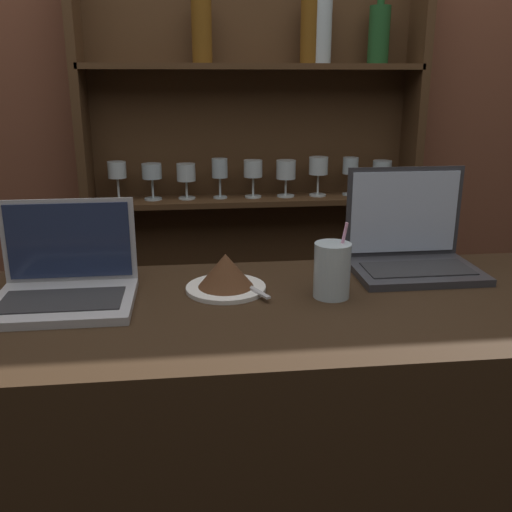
% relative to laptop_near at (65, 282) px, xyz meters
% --- Properties ---
extents(bar_counter, '(1.70, 0.59, 0.99)m').
position_rel_laptop_near_xyz_m(bar_counter, '(0.41, -0.07, -0.54)').
color(bar_counter, black).
rests_on(bar_counter, ground_plane).
extents(back_wall, '(7.00, 0.06, 2.70)m').
position_rel_laptop_near_xyz_m(back_wall, '(0.41, 0.98, 0.31)').
color(back_wall, brown).
rests_on(back_wall, ground_plane).
extents(back_shelf, '(1.21, 0.18, 1.87)m').
position_rel_laptop_near_xyz_m(back_shelf, '(0.52, 0.90, -0.04)').
color(back_shelf, '#472D19').
rests_on(back_shelf, ground_plane).
extents(laptop_near, '(0.29, 0.24, 0.21)m').
position_rel_laptop_near_xyz_m(laptop_near, '(0.00, 0.00, 0.00)').
color(laptop_near, '#ADADB2').
rests_on(laptop_near, bar_counter).
extents(laptop_far, '(0.30, 0.22, 0.25)m').
position_rel_laptop_near_xyz_m(laptop_far, '(0.82, 0.12, 0.01)').
color(laptop_far, '#333338').
rests_on(laptop_far, bar_counter).
extents(cake_plate, '(0.18, 0.18, 0.09)m').
position_rel_laptop_near_xyz_m(cake_plate, '(0.35, 0.02, -0.00)').
color(cake_plate, white).
rests_on(cake_plate, bar_counter).
extents(water_glass, '(0.08, 0.08, 0.17)m').
position_rel_laptop_near_xyz_m(water_glass, '(0.58, -0.04, 0.02)').
color(water_glass, silver).
rests_on(water_glass, bar_counter).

